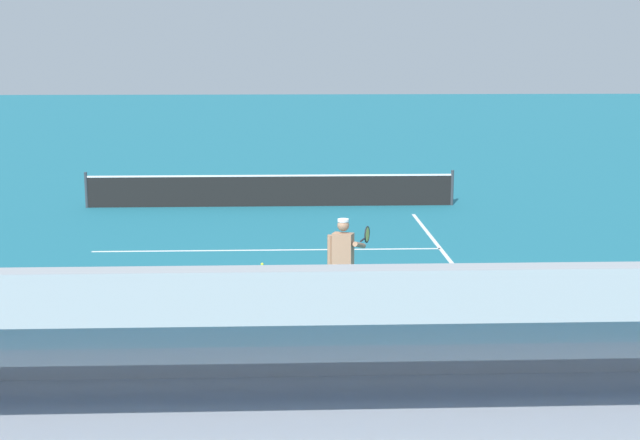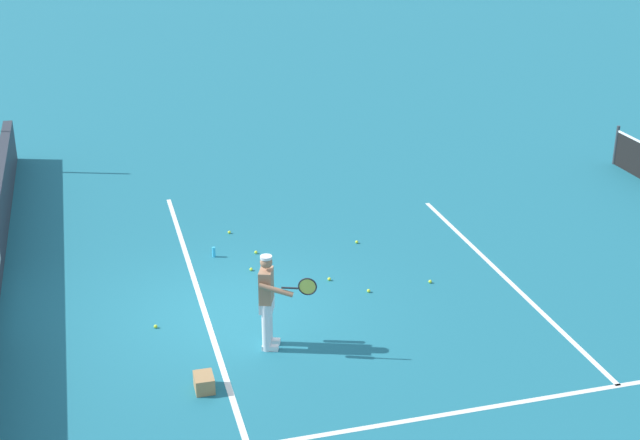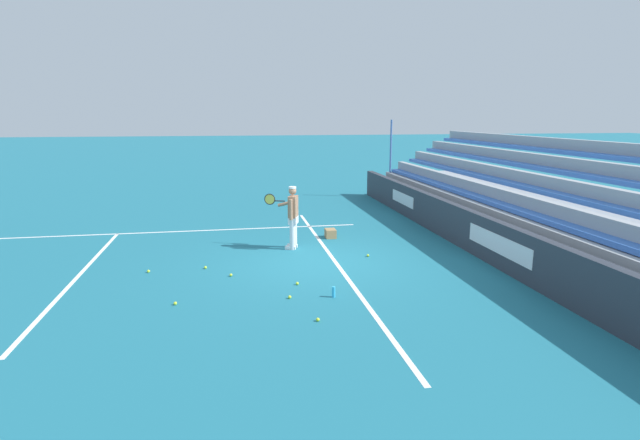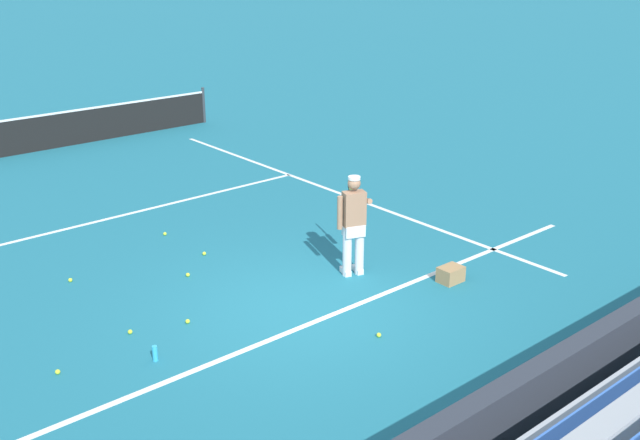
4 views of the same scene
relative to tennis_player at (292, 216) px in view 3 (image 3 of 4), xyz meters
The scene contains 17 objects.
ground_plane 1.76m from the tennis_player, 165.13° to the right, with size 160.00×160.00×0.00m, color #1E6B7F.
court_baseline_white 1.93m from the tennis_player, 148.70° to the right, with size 12.00×0.10×0.01m, color white.
court_sideline_white 4.57m from the tennis_player, 53.74° to the left, with size 0.10×12.00×0.01m, color white.
court_service_line_white 5.39m from the tennis_player, 105.94° to the left, with size 8.22×0.10×0.01m, color white.
back_wall_sponsor_board 4.92m from the tennis_player, 107.24° to the right, with size 20.49×0.25×1.10m.
bleacher_stand 7.07m from the tennis_player, 101.93° to the right, with size 19.46×3.20×3.40m.
tennis_player is the anchor object (origin of this frame).
ball_box_cardboard 1.79m from the tennis_player, 51.44° to the right, with size 0.40×0.30×0.26m, color #A87F51.
tennis_ball_toward_net 2.86m from the tennis_player, 123.09° to the left, with size 0.07×0.07×0.07m, color #CCE533.
tennis_ball_stray_back 3.16m from the tennis_player, behind, with size 0.07×0.07×0.07m, color #CCE533.
tennis_ball_by_box 3.99m from the tennis_player, 113.39° to the left, with size 0.07×0.07×0.07m, color #CCE533.
tennis_ball_far_left 2.89m from the tennis_player, 142.21° to the left, with size 0.07×0.07×0.07m, color #CCE533.
tennis_ball_midcourt 4.74m from the tennis_player, 143.71° to the left, with size 0.07×0.07×0.07m, color #CCE533.
tennis_ball_far_right 3.94m from the tennis_player, behind, with size 0.07×0.07×0.07m, color #CCE533.
tennis_ball_near_player 2.33m from the tennis_player, 122.78° to the right, with size 0.07×0.07×0.07m, color #CCE533.
tennis_ball_on_baseline 5.09m from the tennis_player, behind, with size 0.07×0.07×0.07m, color #CCE533.
water_bottle 3.98m from the tennis_player, behind, with size 0.07×0.07×0.22m, color #33B2E5.
Camera 3 is at (-11.73, 2.02, 3.59)m, focal length 28.00 mm.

